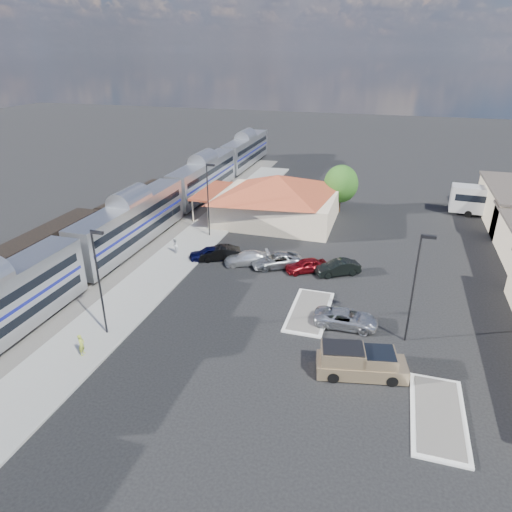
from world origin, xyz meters
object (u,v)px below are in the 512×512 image
(pickup_truck, at_px, (362,363))
(suv, at_px, (346,319))
(station_depot, at_px, (277,198))
(coach_bus, at_px, (500,201))

(pickup_truck, xyz_separation_m, suv, (-1.73, 5.91, -0.29))
(station_depot, height_order, suv, station_depot)
(station_depot, relative_size, suv, 3.51)
(pickup_truck, xyz_separation_m, coach_bus, (15.01, 38.94, 1.30))
(station_depot, relative_size, coach_bus, 1.45)
(suv, bearing_deg, pickup_truck, -165.20)
(suv, distance_m, coach_bus, 37.07)
(coach_bus, bearing_deg, suv, 156.55)
(coach_bus, bearing_deg, station_depot, 112.19)
(station_depot, xyz_separation_m, pickup_truck, (13.55, -29.24, -2.12))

